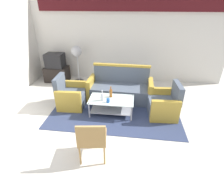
{
  "coord_description": "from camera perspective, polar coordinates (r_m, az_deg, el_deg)",
  "views": [
    {
      "loc": [
        0.27,
        -3.0,
        2.58
      ],
      "look_at": [
        -0.21,
        0.81,
        0.65
      ],
      "focal_mm": 28.34,
      "sensor_mm": 36.0,
      "label": 1
    }
  ],
  "objects": [
    {
      "name": "wall_back",
      "position": [
        6.16,
        4.79,
        16.26
      ],
      "size": [
        6.52,
        0.19,
        2.8
      ],
      "color": "silver",
      "rests_on": "ground"
    },
    {
      "name": "tv_stand",
      "position": [
        6.58,
        -17.31,
        4.8
      ],
      "size": [
        0.8,
        0.5,
        0.52
      ],
      "primitive_type": "cube",
      "color": "black",
      "rests_on": "ground"
    },
    {
      "name": "wicker_chair",
      "position": [
        3.14,
        -6.45,
        -15.2
      ],
      "size": [
        0.54,
        0.54,
        0.84
      ],
      "rotation": [
        0.0,
        0.0,
        0.13
      ],
      "color": "#AD844C",
      "rests_on": "ground"
    },
    {
      "name": "couch",
      "position": [
        5.08,
        2.65,
        0.14
      ],
      "size": [
        1.82,
        0.79,
        0.96
      ],
      "rotation": [
        0.0,
        0.0,
        3.11
      ],
      "color": "#4C5666",
      "rests_on": "rug"
    },
    {
      "name": "bottle_clear",
      "position": [
        4.28,
        -3.18,
        -2.31
      ],
      "size": [
        0.08,
        0.08,
        0.27
      ],
      "color": "silver",
      "rests_on": "coffee_table"
    },
    {
      "name": "television",
      "position": [
        6.43,
        -17.9,
        8.94
      ],
      "size": [
        0.61,
        0.46,
        0.48
      ],
      "rotation": [
        0.0,
        0.0,
        3.13
      ],
      "color": "black",
      "rests_on": "tv_stand"
    },
    {
      "name": "cup",
      "position": [
        4.22,
        -1.27,
        -3.55
      ],
      "size": [
        0.08,
        0.08,
        0.1
      ],
      "primitive_type": "cylinder",
      "color": "#2659A5",
      "rests_on": "coffee_table"
    },
    {
      "name": "armchair_right",
      "position": [
        4.56,
        16.36,
        -4.75
      ],
      "size": [
        0.74,
        0.8,
        0.85
      ],
      "rotation": [
        0.0,
        0.0,
        1.63
      ],
      "color": "#4C5666",
      "rests_on": "rug"
    },
    {
      "name": "ground_plane",
      "position": [
        3.97,
        1.61,
        -13.92
      ],
      "size": [
        14.0,
        14.0,
        0.0
      ],
      "primitive_type": "plane",
      "color": "beige"
    },
    {
      "name": "bottle_brown",
      "position": [
        4.42,
        -0.37,
        -1.14
      ],
      "size": [
        0.07,
        0.07,
        0.29
      ],
      "color": "brown",
      "rests_on": "coffee_table"
    },
    {
      "name": "rug",
      "position": [
        4.7,
        1.04,
        -6.54
      ],
      "size": [
        3.25,
        2.03,
        0.01
      ],
      "primitive_type": "cube",
      "color": "#2D3856",
      "rests_on": "ground"
    },
    {
      "name": "pedestal_fan",
      "position": [
        6.12,
        -11.29,
        11.33
      ],
      "size": [
        0.36,
        0.36,
        1.27
      ],
      "color": "#2D2D33",
      "rests_on": "ground"
    },
    {
      "name": "armchair_left",
      "position": [
        4.89,
        -13.1,
        -2.08
      ],
      "size": [
        0.73,
        0.79,
        0.85
      ],
      "rotation": [
        0.0,
        0.0,
        -1.53
      ],
      "color": "#4C5666",
      "rests_on": "rug"
    },
    {
      "name": "coffee_table",
      "position": [
        4.44,
        -0.2,
        -4.68
      ],
      "size": [
        1.1,
        0.6,
        0.4
      ],
      "color": "silver",
      "rests_on": "rug"
    }
  ]
}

